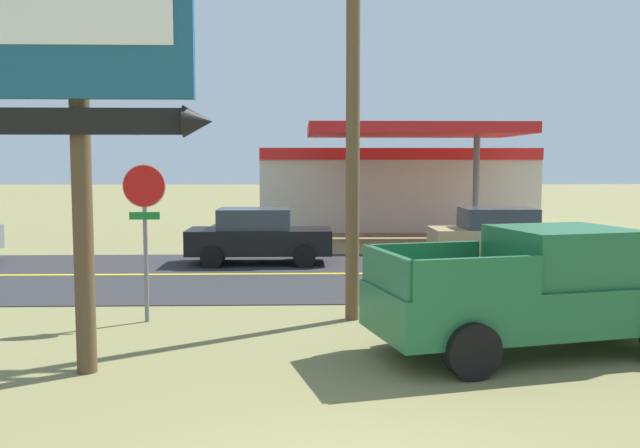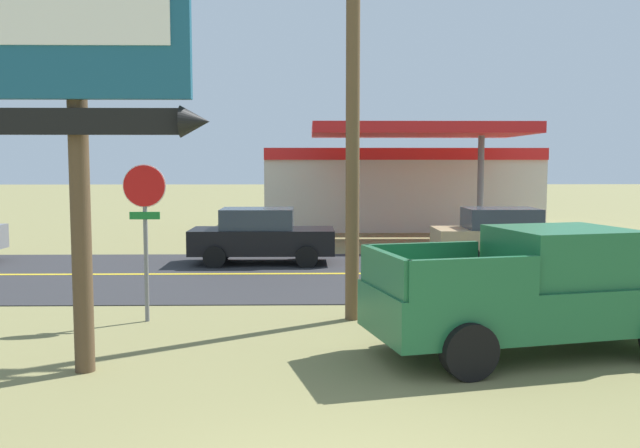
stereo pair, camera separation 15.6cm
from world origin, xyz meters
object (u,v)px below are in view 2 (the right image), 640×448
at_px(stop_sign, 145,214).
at_px(pickup_green_parked_on_lawn, 539,292).
at_px(motel_sign, 78,66).
at_px(car_tan_far_lane, 504,235).
at_px(gas_station, 398,185).
at_px(car_black_near_lane, 261,236).
at_px(utility_pole, 353,84).

bearing_deg(stop_sign, pickup_green_parked_on_lawn, -18.78).
relative_size(motel_sign, car_tan_far_lane, 1.48).
bearing_deg(gas_station, stop_sign, -110.85).
xyz_separation_m(motel_sign, car_black_near_lane, (1.76, 10.66, -3.45)).
bearing_deg(car_black_near_lane, gas_station, 64.27).
height_order(motel_sign, utility_pole, utility_pole).
distance_m(stop_sign, utility_pole, 4.56).
height_order(utility_pole, car_black_near_lane, utility_pole).
bearing_deg(stop_sign, utility_pole, 1.58).
relative_size(gas_station, car_tan_far_lane, 2.86).
xyz_separation_m(utility_pole, gas_station, (3.33, 18.80, -2.49)).
xyz_separation_m(stop_sign, pickup_green_parked_on_lawn, (6.64, -2.26, -1.06)).
distance_m(gas_station, pickup_green_parked_on_lawn, 21.20).
distance_m(stop_sign, gas_station, 20.24).
bearing_deg(pickup_green_parked_on_lawn, car_tan_far_lane, 77.04).
xyz_separation_m(stop_sign, car_tan_far_lane, (8.87, 7.41, -1.20)).
bearing_deg(car_black_near_lane, pickup_green_parked_on_lawn, -62.74).
height_order(pickup_green_parked_on_lawn, car_black_near_lane, pickup_green_parked_on_lawn).
height_order(stop_sign, car_tan_far_lane, stop_sign).
bearing_deg(pickup_green_parked_on_lawn, stop_sign, 161.22).
distance_m(stop_sign, car_tan_far_lane, 11.62).
bearing_deg(car_black_near_lane, utility_pole, -73.19).
bearing_deg(car_black_near_lane, motel_sign, -99.38).
relative_size(utility_pole, car_tan_far_lane, 1.99).
distance_m(motel_sign, car_tan_far_lane, 14.35).
distance_m(gas_station, car_black_near_lane, 12.81).
height_order(gas_station, car_tan_far_lane, gas_station).
relative_size(stop_sign, car_black_near_lane, 0.70).
bearing_deg(gas_station, car_tan_far_lane, -81.75).
distance_m(gas_station, car_tan_far_lane, 11.67).
bearing_deg(pickup_green_parked_on_lawn, motel_sign, -171.66).
xyz_separation_m(car_black_near_lane, car_tan_far_lane, (7.21, 0.00, 0.00)).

